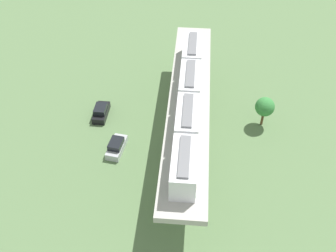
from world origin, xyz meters
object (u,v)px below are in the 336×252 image
(parked_car_black, at_px, (101,112))
(tree_near_viaduct, at_px, (265,107))
(train, at_px, (189,101))
(parked_car_silver, at_px, (116,146))

(parked_car_black, height_order, tree_near_viaduct, tree_near_viaduct)
(train, height_order, parked_car_black, train)
(train, distance_m, parked_car_silver, 12.13)
(train, xyz_separation_m, parked_car_black, (12.77, -5.84, -7.73))
(tree_near_viaduct, bearing_deg, parked_car_black, 0.30)
(parked_car_black, xyz_separation_m, tree_near_viaduct, (-23.20, -0.12, 2.48))
(parked_car_silver, bearing_deg, tree_near_viaduct, -152.18)
(parked_car_black, distance_m, tree_near_viaduct, 23.34)
(train, relative_size, parked_car_black, 6.47)
(train, xyz_separation_m, tree_near_viaduct, (-10.43, -5.96, -5.26))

